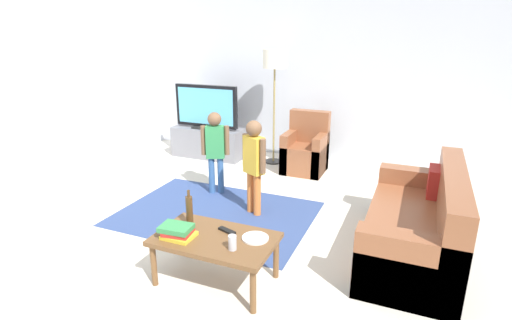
% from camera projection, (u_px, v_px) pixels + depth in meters
% --- Properties ---
extents(ground, '(7.80, 7.80, 0.00)m').
position_uv_depth(ground, '(234.00, 235.00, 4.19)').
color(ground, beige).
extents(wall_back, '(6.00, 0.12, 2.70)m').
position_uv_depth(wall_back, '(314.00, 76.00, 6.40)').
color(wall_back, silver).
rests_on(wall_back, ground).
extents(wall_left, '(0.12, 6.00, 2.70)m').
position_uv_depth(wall_left, '(11.00, 90.00, 4.88)').
color(wall_left, silver).
rests_on(wall_left, ground).
extents(area_rug, '(2.20, 1.60, 0.01)m').
position_uv_depth(area_rug, '(216.00, 213.00, 4.67)').
color(area_rug, '#33477A').
rests_on(area_rug, ground).
extents(tv_stand, '(1.20, 0.44, 0.50)m').
position_uv_depth(tv_stand, '(208.00, 143.00, 6.71)').
color(tv_stand, slate).
rests_on(tv_stand, ground).
extents(tv, '(1.10, 0.28, 0.71)m').
position_uv_depth(tv, '(206.00, 107.00, 6.51)').
color(tv, black).
rests_on(tv, tv_stand).
extents(couch, '(0.80, 1.80, 0.86)m').
position_uv_depth(couch, '(421.00, 228.00, 3.73)').
color(couch, brown).
rests_on(couch, ground).
extents(armchair, '(0.60, 0.60, 0.90)m').
position_uv_depth(armchair, '(306.00, 152.00, 6.03)').
color(armchair, brown).
rests_on(armchair, ground).
extents(floor_lamp, '(0.36, 0.36, 1.78)m').
position_uv_depth(floor_lamp, '(275.00, 65.00, 6.03)').
color(floor_lamp, '#262626').
rests_on(floor_lamp, ground).
extents(child_near_tv, '(0.34, 0.21, 1.08)m').
position_uv_depth(child_near_tv, '(215.00, 145.00, 5.08)').
color(child_near_tv, '#33598C').
rests_on(child_near_tv, ground).
extents(child_center, '(0.34, 0.22, 1.11)m').
position_uv_depth(child_center, '(254.00, 159.00, 4.49)').
color(child_center, orange).
rests_on(child_center, ground).
extents(coffee_table, '(1.00, 0.60, 0.42)m').
position_uv_depth(coffee_table, '(215.00, 242.00, 3.31)').
color(coffee_table, brown).
rests_on(coffee_table, ground).
extents(book_stack, '(0.28, 0.22, 0.11)m').
position_uv_depth(book_stack, '(178.00, 231.00, 3.28)').
color(book_stack, yellow).
rests_on(book_stack, coffee_table).
extents(bottle, '(0.06, 0.06, 0.33)m').
position_uv_depth(bottle, '(189.00, 211.00, 3.45)').
color(bottle, '#4C3319').
rests_on(bottle, coffee_table).
extents(tv_remote, '(0.18, 0.10, 0.02)m').
position_uv_depth(tv_remote, '(227.00, 231.00, 3.38)').
color(tv_remote, black).
rests_on(tv_remote, coffee_table).
extents(soda_can, '(0.07, 0.07, 0.12)m').
position_uv_depth(soda_can, '(232.00, 243.00, 3.09)').
color(soda_can, silver).
rests_on(soda_can, coffee_table).
extents(plate, '(0.22, 0.22, 0.02)m').
position_uv_depth(plate, '(255.00, 238.00, 3.26)').
color(plate, white).
rests_on(plate, coffee_table).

